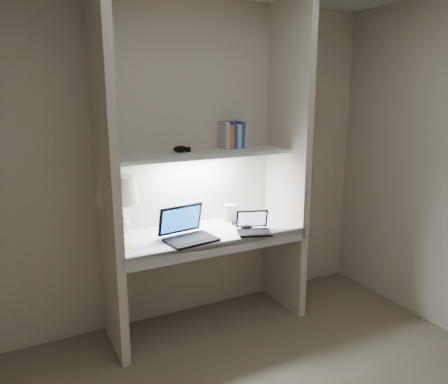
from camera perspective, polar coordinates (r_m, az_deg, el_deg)
back_wall at (r=3.48m, az=-4.25°, el=3.71°), size 3.20×0.01×2.50m
alcove_panel_left at (r=3.01m, az=-15.08°, el=1.77°), size 0.06×0.55×2.50m
alcove_panel_right at (r=3.59m, az=8.30°, el=3.91°), size 0.06×0.55×2.50m
desk at (r=3.36m, az=-2.26°, el=-5.43°), size 1.40×0.55×0.04m
desk_apron at (r=3.15m, az=-0.24°, el=-7.31°), size 1.46×0.03×0.10m
shelf at (r=3.30m, az=-3.05°, el=4.96°), size 1.40×0.36×0.03m
strip_light at (r=3.30m, az=-3.05°, el=4.58°), size 0.60×0.04×0.02m
table_lamp at (r=3.17m, az=-13.78°, el=-0.65°), size 0.32×0.32×0.46m
laptop_main at (r=3.17m, az=-4.85°, el=-5.21°), size 0.39×0.35×0.24m
laptop_netbook at (r=3.32m, az=3.87°, el=-4.65°), size 0.30×0.28×0.16m
speaker at (r=3.57m, az=0.84°, el=-2.75°), size 0.12×0.10×0.14m
mouse at (r=3.38m, az=2.96°, el=-4.63°), size 0.11×0.07×0.04m
cable_coil at (r=3.55m, az=1.91°, el=-3.91°), size 0.12×0.12×0.01m
sticky_note at (r=3.09m, az=-12.65°, el=-7.01°), size 0.08×0.08×0.00m
book_row at (r=3.53m, az=1.14°, el=7.40°), size 0.20×0.14×0.21m
shelf_box at (r=3.18m, az=-14.42°, el=5.70°), size 0.09×0.07×0.13m
shelf_gadget at (r=3.29m, az=-5.70°, el=5.61°), size 0.12×0.08×0.05m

